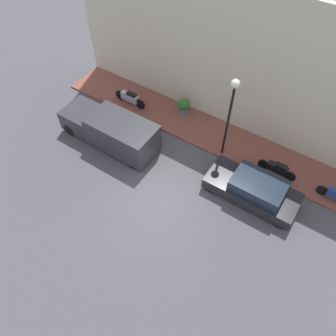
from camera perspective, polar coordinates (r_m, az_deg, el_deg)
The scene contains 9 objects.
ground_plane at distance 15.37m, azimuth -1.40°, elevation -5.23°, with size 60.00×60.00×0.00m, color #47474C.
sidewalk at distance 18.05m, azimuth 7.46°, elevation 5.99°, with size 2.44×18.36×0.11m.
building_facade at distance 16.71m, azimuth 11.15°, elevation 17.54°, with size 0.30×18.36×7.41m.
parked_car at distance 15.40m, azimuth 14.69°, elevation -3.56°, with size 1.80×4.27×1.28m.
delivery_van at distance 17.19m, azimuth -10.03°, elevation 6.66°, with size 1.89×5.38×1.75m.
scooter_silver at distance 19.42m, azimuth -6.64°, elevation 12.07°, with size 0.30×2.07×0.82m.
motorcycle_black at distance 16.58m, azimuth 18.52°, elevation -0.12°, with size 0.30×1.90×0.75m.
streetlamp at distance 14.89m, azimuth 10.99°, elevation 10.91°, with size 0.40×0.40×4.52m.
potted_plant at distance 18.74m, azimuth 2.72°, elevation 10.78°, with size 0.65×0.65×0.91m.
Camera 1 is at (-6.76, -4.87, 12.91)m, focal length 35.00 mm.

